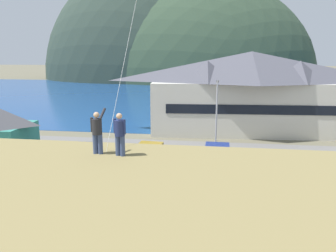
{
  "coord_description": "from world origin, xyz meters",
  "views": [
    {
      "loc": [
        2.98,
        -20.27,
        9.62
      ],
      "look_at": [
        -1.15,
        9.0,
        3.11
      ],
      "focal_mm": 34.37,
      "sensor_mm": 36.0,
      "label": 1
    }
  ],
  "objects": [
    {
      "name": "ground_plane",
      "position": [
        0.0,
        0.0,
        0.0
      ],
      "size": [
        600.0,
        600.0,
        0.0
      ],
      "primitive_type": "plane",
      "color": "#66604C"
    },
    {
      "name": "parking_lot_pad",
      "position": [
        0.0,
        5.0,
        0.05
      ],
      "size": [
        40.0,
        20.0,
        0.1
      ],
      "primitive_type": "cube",
      "color": "slate",
      "rests_on": "ground"
    },
    {
      "name": "bay_water",
      "position": [
        0.0,
        60.0,
        0.01
      ],
      "size": [
        360.0,
        84.0,
        0.03
      ],
      "primitive_type": "cube",
      "color": "navy",
      "rests_on": "ground"
    },
    {
      "name": "far_hill_west_ridge",
      "position": [
        -26.0,
        121.43,
        0.0
      ],
      "size": [
        89.62,
        70.41,
        94.8
      ],
      "primitive_type": "ellipsoid",
      "color": "#2D3D33",
      "rests_on": "ground"
    },
    {
      "name": "far_hill_east_peak",
      "position": [
        -4.28,
        118.58,
        0.0
      ],
      "size": [
        95.76,
        73.08,
        80.68
      ],
      "primitive_type": "ellipsoid",
      "color": "#334733",
      "rests_on": "ground"
    },
    {
      "name": "harbor_lodge",
      "position": [
        7.56,
        21.1,
        5.35
      ],
      "size": [
        26.18,
        10.55,
        10.1
      ],
      "color": "beige",
      "rests_on": "ground"
    },
    {
      "name": "wharf_dock",
      "position": [
        1.6,
        32.53,
        0.35
      ],
      "size": [
        3.2,
        12.55,
        0.7
      ],
      "color": "#70604C",
      "rests_on": "ground"
    },
    {
      "name": "moored_boat_wharfside",
      "position": [
        -1.63,
        34.74,
        0.72
      ],
      "size": [
        1.99,
        5.78,
        2.16
      ],
      "color": "navy",
      "rests_on": "ground"
    },
    {
      "name": "parked_car_front_row_end",
      "position": [
        3.58,
        7.52,
        1.06
      ],
      "size": [
        4.23,
        2.12,
        1.82
      ],
      "color": "navy",
      "rests_on": "parking_lot_pad"
    },
    {
      "name": "parked_car_mid_row_near",
      "position": [
        5.71,
        -0.5,
        1.06
      ],
      "size": [
        4.3,
        2.26,
        1.82
      ],
      "color": "#B28923",
      "rests_on": "parking_lot_pad"
    },
    {
      "name": "parked_car_mid_row_center",
      "position": [
        -9.05,
        1.54,
        1.06
      ],
      "size": [
        4.26,
        2.18,
        1.82
      ],
      "color": "#236633",
      "rests_on": "parking_lot_pad"
    },
    {
      "name": "parked_car_front_row_silver",
      "position": [
        -8.0,
        6.04,
        1.06
      ],
      "size": [
        4.24,
        2.13,
        1.82
      ],
      "color": "navy",
      "rests_on": "parking_lot_pad"
    },
    {
      "name": "parked_car_back_row_left",
      "position": [
        -2.58,
        6.96,
        1.06
      ],
      "size": [
        4.33,
        2.32,
        1.82
      ],
      "color": "#B28923",
      "rests_on": "parking_lot_pad"
    },
    {
      "name": "parking_light_pole",
      "position": [
        3.35,
        10.55,
        4.25
      ],
      "size": [
        0.24,
        0.78,
        7.23
      ],
      "color": "#ADADB2",
      "rests_on": "parking_lot_pad"
    },
    {
      "name": "person_kite_flyer",
      "position": [
        -1.65,
        -8.09,
        6.61
      ],
      "size": [
        0.55,
        0.64,
        1.86
      ],
      "color": "#384770",
      "rests_on": "grassy_hill_foreground"
    },
    {
      "name": "person_companion",
      "position": [
        -0.66,
        -8.23,
        6.59
      ],
      "size": [
        0.53,
        0.4,
        1.74
      ],
      "color": "#384770",
      "rests_on": "grassy_hill_foreground"
    }
  ]
}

